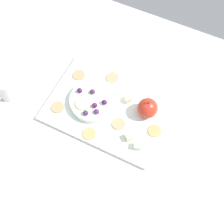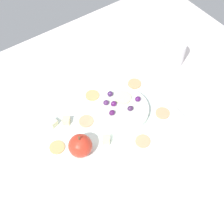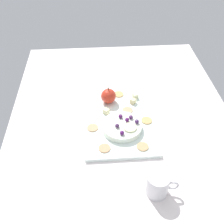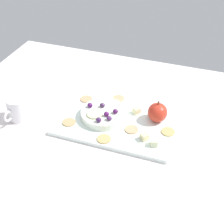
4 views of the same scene
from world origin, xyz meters
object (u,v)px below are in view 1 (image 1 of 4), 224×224
(cracker_1, at_px, (154,132))
(cracker_2, at_px, (89,134))
(cracker_3, at_px, (112,77))
(grape_1, at_px, (97,112))
(cheese_cube_1, at_px, (137,146))
(cracker_5, at_px, (79,75))
(cracker_0, at_px, (118,124))
(cup, at_px, (7,87))
(cheese_cube_2, at_px, (129,137))
(grape_2, at_px, (86,113))
(platter, at_px, (108,108))
(cracker_4, at_px, (58,107))
(grape_5, at_px, (104,102))
(grape_4, at_px, (80,90))
(cheese_cube_0, at_px, (128,99))
(grape_3, at_px, (95,105))
(apple_slice_0, at_px, (83,103))
(serving_dish, at_px, (94,101))
(grape_0, at_px, (92,92))
(apple_whole, at_px, (148,108))

(cracker_1, distance_m, cracker_2, 0.21)
(cracker_3, distance_m, grape_1, 0.16)
(cheese_cube_1, relative_size, cracker_5, 0.49)
(cracker_2, bearing_deg, cracker_0, 46.33)
(cracker_1, xyz_separation_m, cup, (-0.50, -0.08, 0.02))
(cheese_cube_2, relative_size, grape_2, 1.17)
(platter, xyz_separation_m, cracker_4, (-0.15, -0.07, 0.01))
(cracker_2, xyz_separation_m, cracker_5, (-0.14, 0.18, 0.00))
(grape_1, bearing_deg, cracker_5, 138.83)
(cheese_cube_1, distance_m, grape_5, 0.18)
(cracker_5, distance_m, cup, 0.24)
(grape_4, bearing_deg, cheese_cube_0, 18.61)
(cracker_4, height_order, cracker_5, same)
(cracker_2, bearing_deg, grape_2, 126.29)
(cheese_cube_2, distance_m, grape_3, 0.15)
(grape_2, height_order, apple_slice_0, grape_2)
(cheese_cube_2, bearing_deg, cracker_2, -160.62)
(serving_dish, distance_m, grape_5, 0.04)
(cheese_cube_0, xyz_separation_m, grape_3, (-0.08, -0.08, 0.02))
(cracker_5, bearing_deg, cracker_2, -53.05)
(cracker_1, xyz_separation_m, cracker_2, (-0.18, -0.10, 0.00))
(cheese_cube_1, bearing_deg, cracker_2, -170.35)
(cheese_cube_2, distance_m, grape_0, 0.19)
(cheese_cube_0, relative_size, cracker_1, 0.49)
(grape_1, bearing_deg, platter, 69.22)
(cracker_2, height_order, cup, cup)
(serving_dish, bearing_deg, apple_whole, 13.63)
(grape_0, distance_m, grape_4, 0.04)
(cracker_0, xyz_separation_m, grape_2, (-0.10, -0.02, 0.03))
(grape_2, xyz_separation_m, apple_slice_0, (-0.03, 0.03, -0.01))
(platter, distance_m, grape_0, 0.08)
(grape_1, bearing_deg, grape_5, 79.98)
(cup, bearing_deg, cracker_1, 8.55)
(apple_whole, height_order, cheese_cube_0, apple_whole)
(cracker_1, bearing_deg, cheese_cube_1, -112.17)
(grape_5, bearing_deg, cracker_0, -28.38)
(grape_2, distance_m, grape_3, 0.04)
(serving_dish, bearing_deg, cheese_cube_0, 29.71)
(grape_0, relative_size, cup, 0.17)
(grape_0, bearing_deg, grape_4, -159.83)
(grape_1, xyz_separation_m, cup, (-0.31, -0.05, -0.01))
(cracker_0, bearing_deg, grape_0, 155.59)
(apple_slice_0, bearing_deg, grape_4, 132.34)
(apple_whole, bearing_deg, cracker_2, -132.03)
(cracker_0, xyz_separation_m, grape_3, (-0.09, 0.01, 0.03))
(cracker_5, height_order, apple_slice_0, apple_slice_0)
(grape_0, height_order, grape_3, grape_3)
(cracker_4, distance_m, grape_1, 0.14)
(cheese_cube_0, xyz_separation_m, apple_slice_0, (-0.12, -0.09, 0.02))
(cracker_3, xyz_separation_m, cracker_4, (-0.11, -0.18, 0.00))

